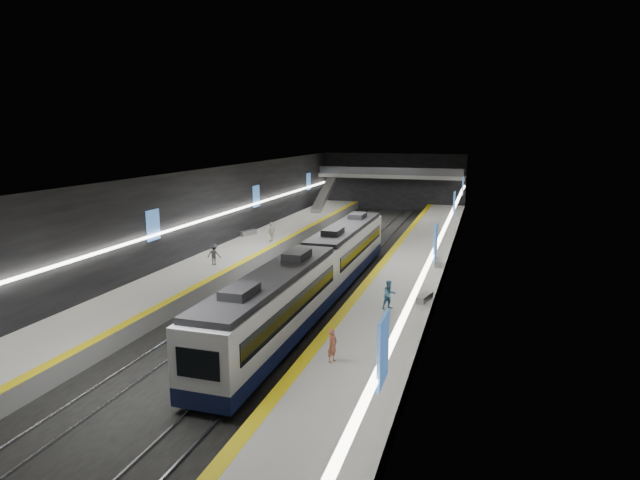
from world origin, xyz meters
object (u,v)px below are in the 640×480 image
(train, at_px, (317,271))
(bench_left_far, at_px, (248,233))
(passenger_right_b, at_px, (389,295))
(bench_right_near, at_px, (425,298))
(escalator, at_px, (324,195))
(passenger_left_b, at_px, (214,255))
(passenger_left_a, at_px, (271,232))
(bench_right_far, at_px, (438,262))
(passenger_right_a, at_px, (332,346))

(train, relative_size, bench_left_far, 15.35)
(bench_left_far, relative_size, passenger_right_b, 1.16)
(bench_left_far, height_order, bench_right_near, bench_left_far)
(escalator, distance_m, passenger_left_b, 30.80)
(escalator, distance_m, passenger_right_b, 40.02)
(passenger_left_a, bearing_deg, passenger_right_b, 52.36)
(bench_right_near, bearing_deg, passenger_right_b, -116.97)
(bench_right_far, relative_size, passenger_left_a, 1.05)
(bench_right_far, xyz_separation_m, passenger_left_a, (-15.60, 4.40, 0.67))
(bench_right_near, height_order, passenger_left_b, passenger_left_b)
(escalator, relative_size, passenger_right_b, 4.73)
(bench_left_far, xyz_separation_m, bench_right_far, (19.00, -6.57, -0.01))
(escalator, xyz_separation_m, passenger_left_b, (0.58, -30.77, -1.08))
(bench_right_near, bearing_deg, passenger_left_b, 179.45)
(bench_left_far, distance_m, passenger_left_a, 4.09)
(escalator, distance_m, passenger_left_a, 21.35)
(passenger_right_b, bearing_deg, escalator, 72.45)
(bench_left_far, distance_m, passenger_right_b, 24.83)
(escalator, height_order, bench_left_far, escalator)
(escalator, bearing_deg, passenger_left_a, -86.23)
(train, relative_size, passenger_left_b, 18.26)
(escalator, relative_size, passenger_right_a, 5.26)
(escalator, bearing_deg, bench_right_near, -64.03)
(passenger_right_a, relative_size, passenger_right_b, 0.90)
(train, relative_size, passenger_right_a, 19.75)
(train, height_order, bench_right_near, train)
(bench_left_far, height_order, passenger_left_b, passenger_left_b)
(passenger_left_a, height_order, passenger_left_b, passenger_left_a)
(bench_right_near, bearing_deg, passenger_right_a, -92.87)
(bench_right_near, distance_m, passenger_right_b, 2.84)
(escalator, height_order, passenger_left_b, escalator)
(bench_right_far, bearing_deg, passenger_left_a, 160.06)
(bench_left_far, distance_m, passenger_right_a, 30.37)
(bench_left_far, xyz_separation_m, passenger_right_b, (17.20, -17.90, 0.61))
(passenger_right_b, bearing_deg, bench_left_far, 93.99)
(bench_right_far, distance_m, passenger_right_b, 11.49)
(bench_right_far, height_order, passenger_left_a, passenger_left_a)
(bench_right_far, bearing_deg, bench_right_near, -94.18)
(escalator, distance_m, bench_right_far, 30.84)
(bench_left_far, relative_size, bench_right_near, 1.12)
(escalator, distance_m, bench_left_far, 19.29)
(passenger_right_a, distance_m, passenger_right_b, 7.97)
(train, xyz_separation_m, bench_right_near, (7.00, -0.43, -0.98))
(passenger_right_b, bearing_deg, bench_right_near, 9.58)
(passenger_right_b, height_order, passenger_left_a, passenger_left_a)
(train, relative_size, bench_right_far, 15.80)
(bench_right_near, bearing_deg, bench_left_far, 153.84)
(train, bearing_deg, passenger_left_a, 123.09)
(train, xyz_separation_m, passenger_left_b, (-9.42, 3.70, -0.37))
(bench_right_near, relative_size, passenger_left_a, 0.96)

